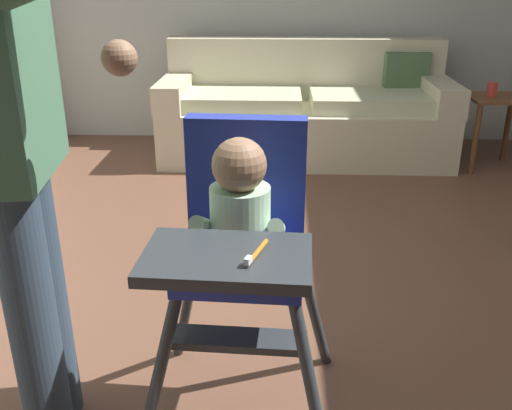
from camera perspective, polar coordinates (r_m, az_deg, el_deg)
name	(u,v)px	position (r m, az deg, el deg)	size (l,w,h in m)	color
ground	(297,309)	(2.58, 4.09, -10.37)	(5.76, 6.89, 0.10)	brown
couch	(306,113)	(4.45, 5.00, 9.16)	(2.16, 0.86, 0.86)	beige
high_chair	(241,229)	(1.64, -1.47, -2.46)	(0.64, 0.75, 0.96)	#31363A
adult_standing	(12,141)	(1.62, -23.24, 5.94)	(0.56, 0.50, 1.65)	#334454
side_table	(495,116)	(4.46, 22.78, 8.21)	(0.40, 0.40, 0.52)	brown
sippy_cup	(492,89)	(4.41, 22.56, 10.63)	(0.07, 0.07, 0.10)	#D13D33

